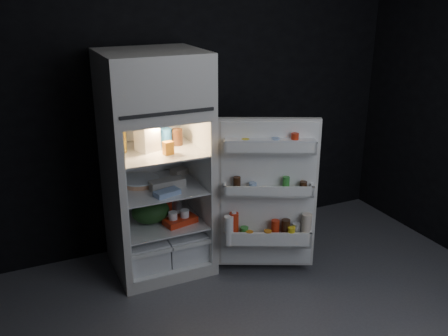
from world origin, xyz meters
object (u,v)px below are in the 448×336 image
yogurt_tray (180,221)px  egg_carton (167,184)px  refrigerator (155,157)px  milk_jug (147,135)px  fridge_door (268,198)px

yogurt_tray → egg_carton: bearing=131.3°
yogurt_tray → refrigerator: bearing=114.5°
refrigerator → milk_jug: size_ratio=7.42×
refrigerator → yogurt_tray: (0.13, -0.17, -0.50)m
milk_jug → yogurt_tray: milk_jug is taller
fridge_door → yogurt_tray: (-0.59, 0.36, -0.23)m
refrigerator → milk_jug: refrigerator is taller
fridge_door → milk_jug: bearing=147.0°
fridge_door → egg_carton: (-0.67, 0.42, 0.08)m
egg_carton → yogurt_tray: size_ratio=1.08×
fridge_door → milk_jug: (-0.78, 0.51, 0.46)m
refrigerator → egg_carton: refrigerator is taller
refrigerator → milk_jug: bearing=-155.7°
refrigerator → milk_jug: 0.20m
refrigerator → yogurt_tray: 0.55m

